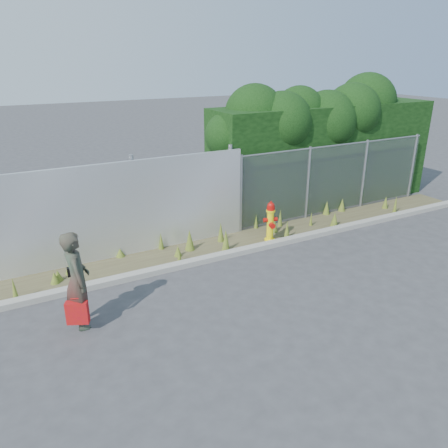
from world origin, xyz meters
TOP-DOWN VIEW (x-y plane):
  - ground at (0.00, 0.00)m, footprint 80.00×80.00m
  - curb at (0.00, 1.80)m, footprint 16.00×0.22m
  - weed_strip at (-0.36, 2.46)m, footprint 16.00×1.26m
  - corrugated_fence at (-3.25, 3.01)m, footprint 8.50×0.21m
  - chainlink_fence at (4.25, 3.00)m, footprint 6.50×0.07m
  - hedge at (4.48, 4.00)m, footprint 7.62×2.08m
  - fire_hydrant at (1.37, 2.10)m, footprint 0.35×0.31m
  - woman at (-3.49, 0.60)m, footprint 0.45×0.65m
  - red_tote_bag at (-3.59, 0.39)m, footprint 0.36×0.13m
  - black_shoulder_bag at (-3.50, 0.80)m, footprint 0.21×0.09m

SIDE VIEW (x-z plane):
  - ground at x=0.00m, z-range 0.00..0.00m
  - curb at x=0.00m, z-range 0.00..0.12m
  - weed_strip at x=-0.36m, z-range -0.14..0.40m
  - red_tote_bag at x=-3.59m, z-range 0.14..0.61m
  - fire_hydrant at x=1.37m, z-range -0.02..1.03m
  - woman at x=-3.49m, z-range 0.00..1.72m
  - black_shoulder_bag at x=-3.50m, z-range 0.85..1.01m
  - chainlink_fence at x=4.25m, z-range 0.01..2.06m
  - corrugated_fence at x=-3.25m, z-range -0.05..2.25m
  - hedge at x=4.48m, z-range 0.15..4.02m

